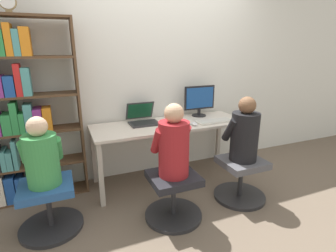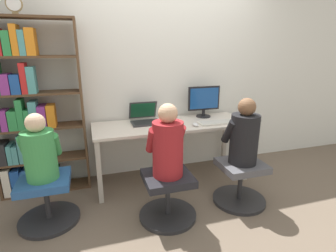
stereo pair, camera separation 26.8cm
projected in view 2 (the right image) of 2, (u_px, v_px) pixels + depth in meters
name	position (u px, v px, depth m)	size (l,w,h in m)	color
ground_plane	(180.00, 191.00, 3.04)	(14.00, 14.00, 0.00)	brown
wall_back	(163.00, 72.00, 3.31)	(10.00, 0.05, 2.60)	silver
desk	(172.00, 130.00, 3.15)	(1.85, 0.64, 0.73)	beige
desktop_monitor	(204.00, 101.00, 3.37)	(0.43, 0.19, 0.40)	black
laptop	(145.00, 118.00, 3.16)	(0.34, 0.35, 0.24)	#2D2D30
keyboard	(217.00, 123.00, 3.12)	(0.45, 0.16, 0.03)	silver
computer_mouse_by_keyboard	(195.00, 125.00, 3.01)	(0.06, 0.11, 0.04)	silver
office_chair_left	(240.00, 182.00, 2.79)	(0.56, 0.56, 0.46)	#262628
office_chair_right	(168.00, 196.00, 2.52)	(0.56, 0.56, 0.46)	#262628
person_at_monitor	(244.00, 135.00, 2.64)	(0.35, 0.32, 0.68)	black
person_at_laptop	(168.00, 145.00, 2.38)	(0.35, 0.32, 0.68)	maroon
bookshelf	(26.00, 114.00, 2.78)	(0.94, 0.26, 1.90)	#513823
desk_clock	(14.00, 4.00, 2.44)	(0.15, 0.03, 0.17)	olive
office_chair_side	(47.00, 199.00, 2.46)	(0.56, 0.56, 0.46)	#262628
person_near_shelf	(40.00, 151.00, 2.32)	(0.34, 0.30, 0.61)	#388C47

